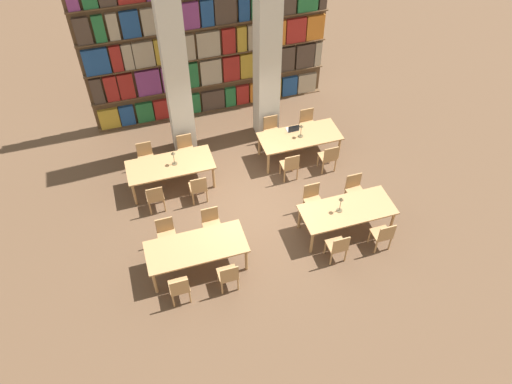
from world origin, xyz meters
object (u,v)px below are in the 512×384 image
chair_0 (179,288)px  chair_12 (290,165)px  pillar_left (173,54)px  chair_3 (211,223)px  chair_10 (198,187)px  desk_lamp_1 (173,156)px  chair_13 (272,130)px  desk_lamp_0 (341,202)px  reading_table_1 (347,211)px  chair_14 (328,157)px  chair_4 (338,246)px  chair_6 (383,235)px  chair_1 (166,234)px  chair_5 (313,199)px  reading_table_2 (170,166)px  laptop (293,129)px  chair_2 (228,275)px  reading_table_3 (300,138)px  chair_15 (308,123)px  pillar_center (267,39)px  chair_8 (155,197)px  chair_7 (354,189)px  chair_9 (146,157)px  reading_table_0 (196,248)px  chair_11 (186,149)px

chair_0 → chair_12: (3.50, 2.85, 0.00)m
pillar_left → chair_3: 4.23m
chair_10 → desk_lamp_1: (-0.43, 0.75, 0.53)m
chair_3 → chair_13: (2.44, 2.85, 0.00)m
desk_lamp_0 → chair_12: bearing=102.4°
reading_table_1 → chair_10: size_ratio=2.50×
chair_3 → chair_14: same height
chair_4 → chair_6: 1.12m
chair_1 → chair_13: size_ratio=1.00×
chair_13 → chair_1: bearing=39.1°
chair_4 → chair_10: same height
chair_5 → reading_table_2: (-3.13, 1.99, 0.19)m
chair_0 → chair_12: same height
laptop → chair_2: bearing=53.5°
reading_table_2 → laptop: size_ratio=6.90×
chair_3 → chair_4: (2.55, -1.50, 0.00)m
reading_table_3 → chair_15: size_ratio=2.50×
pillar_center → chair_0: 6.55m
chair_4 → chair_3: bearing=149.6°
reading_table_1 → chair_6: bearing=-53.1°
reading_table_3 → chair_8: bearing=-168.4°
reading_table_2 → chair_15: (4.11, 0.84, -0.19)m
chair_7 → desk_lamp_0: (-0.78, -0.75, 0.55)m
desk_lamp_0 → chair_9: bearing=138.9°
chair_0 → chair_8: (-0.05, 2.77, 0.00)m
chair_10 → laptop: (2.91, 1.12, 0.30)m
chair_9 → laptop: size_ratio=2.75×
chair_3 → chair_5: size_ratio=1.00×
reading_table_0 → chair_2: size_ratio=2.50×
chair_14 → chair_15: size_ratio=1.00×
chair_7 → pillar_left: bearing=-42.9°
reading_table_1 → reading_table_3: 2.83m
chair_4 → chair_15: same height
chair_6 → chair_13: bearing=105.8°
chair_9 → chair_14: 4.86m
chair_7 → chair_8: bearing=-14.4°
chair_0 → chair_15: 6.34m
chair_5 → chair_12: 1.32m
chair_2 → chair_14: same height
reading_table_1 → desk_lamp_0: 0.42m
chair_11 → desk_lamp_1: 1.03m
reading_table_1 → chair_5: bearing=126.1°
pillar_left → chair_10: size_ratio=6.81×
pillar_left → chair_4: 6.05m
chair_7 → chair_9: size_ratio=1.00×
chair_13 → chair_15: (1.09, 0.00, 0.00)m
chair_2 → chair_15: (3.53, 4.37, 0.00)m
chair_1 → chair_15: bearing=-148.2°
chair_4 → chair_13: same height
chair_9 → chair_11: (1.08, 0.00, 0.00)m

